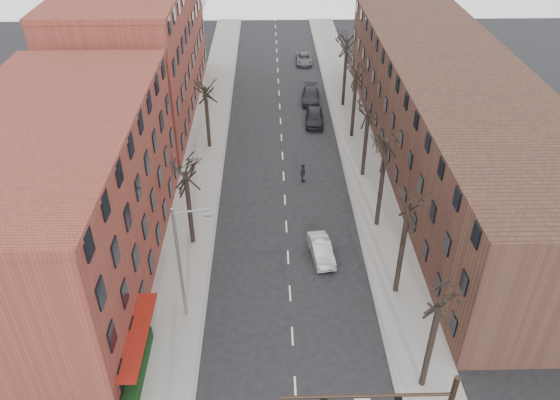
{
  "coord_description": "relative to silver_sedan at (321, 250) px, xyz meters",
  "views": [
    {
      "loc": [
        -1.39,
        -16.61,
        27.68
      ],
      "look_at": [
        -0.58,
        18.1,
        4.0
      ],
      "focal_mm": 35.0,
      "sensor_mm": 36.0,
      "label": 1
    }
  ],
  "objects": [
    {
      "name": "building_right",
      "position": [
        13.43,
        13.99,
        4.31
      ],
      "size": [
        12.0,
        50.0,
        10.0
      ],
      "primitive_type": "cube",
      "color": "#462E20",
      "rests_on": "ground"
    },
    {
      "name": "parked_car_mid",
      "position": [
        1.23,
        29.32,
        0.05
      ],
      "size": [
        2.43,
        5.25,
        1.49
      ],
      "primitive_type": "imported",
      "rotation": [
        0.0,
        0.0,
        -0.07
      ],
      "color": "black",
      "rests_on": "ground"
    },
    {
      "name": "pedestrian_crossing",
      "position": [
        -0.79,
        11.02,
        0.25
      ],
      "size": [
        0.66,
        1.17,
        1.87
      ],
      "primitive_type": "imported",
      "rotation": [
        0.0,
        0.0,
        1.37
      ],
      "color": "black",
      "rests_on": "ground"
    },
    {
      "name": "tree_right_d",
      "position": [
        5.03,
        11.99,
        -0.69
      ],
      "size": [
        5.2,
        5.2,
        10.0
      ],
      "primitive_type": null,
      "color": "black",
      "rests_on": "ground"
    },
    {
      "name": "streetlight",
      "position": [
        -9.6,
        -6.01,
        4.32
      ],
      "size": [
        2.45,
        0.22,
        9.03
      ],
      "color": "slate",
      "rests_on": "ground"
    },
    {
      "name": "tree_right_a",
      "position": [
        5.03,
        -12.01,
        -0.69
      ],
      "size": [
        5.2,
        5.2,
        10.0
      ],
      "primitive_type": null,
      "color": "black",
      "rests_on": "ground"
    },
    {
      "name": "tree_left_a",
      "position": [
        -10.17,
        1.99,
        -0.69
      ],
      "size": [
        5.2,
        5.2,
        9.5
      ],
      "primitive_type": null,
      "color": "black",
      "rests_on": "ground"
    },
    {
      "name": "hedge",
      "position": [
        -12.07,
        -11.01,
        -0.04
      ],
      "size": [
        0.8,
        6.0,
        1.0
      ],
      "primitive_type": "cube",
      "color": "black",
      "rests_on": "sidewalk_left"
    },
    {
      "name": "sidewalk_right",
      "position": [
        5.43,
        18.99,
        -0.62
      ],
      "size": [
        4.0,
        90.0,
        0.15
      ],
      "primitive_type": "cube",
      "color": "gray",
      "rests_on": "ground"
    },
    {
      "name": "parked_car_far",
      "position": [
        1.23,
        42.56,
        -0.03
      ],
      "size": [
        2.27,
        4.76,
        1.31
      ],
      "primitive_type": "imported",
      "rotation": [
        0.0,
        0.0,
        -0.02
      ],
      "color": "#505257",
      "rests_on": "ground"
    },
    {
      "name": "silver_sedan",
      "position": [
        0.0,
        0.0,
        0.0
      ],
      "size": [
        2.03,
        4.36,
        1.38
      ],
      "primitive_type": "imported",
      "rotation": [
        0.0,
        0.0,
        0.14
      ],
      "color": "#A7AAAE",
      "rests_on": "ground"
    },
    {
      "name": "tree_left_b",
      "position": [
        -10.17,
        17.99,
        -0.69
      ],
      "size": [
        5.2,
        5.2,
        9.5
      ],
      "primitive_type": null,
      "color": "black",
      "rests_on": "ground"
    },
    {
      "name": "building_left_near",
      "position": [
        -18.57,
        -1.01,
        5.31
      ],
      "size": [
        12.0,
        26.0,
        12.0
      ],
      "primitive_type": "cube",
      "color": "brown",
      "rests_on": "ground"
    },
    {
      "name": "awning_left",
      "position": [
        -11.97,
        -10.01,
        -0.69
      ],
      "size": [
        1.2,
        7.0,
        0.15
      ],
      "primitive_type": "cube",
      "color": "maroon",
      "rests_on": "ground"
    },
    {
      "name": "sidewalk_left",
      "position": [
        -10.57,
        18.99,
        -0.62
      ],
      "size": [
        4.0,
        90.0,
        0.15
      ],
      "primitive_type": "cube",
      "color": "gray",
      "rests_on": "ground"
    },
    {
      "name": "tree_right_f",
      "position": [
        5.03,
        27.99,
        -0.69
      ],
      "size": [
        5.2,
        5.2,
        11.6
      ],
      "primitive_type": null,
      "color": "black",
      "rests_on": "ground"
    },
    {
      "name": "tree_right_b",
      "position": [
        5.03,
        -4.01,
        -0.69
      ],
      "size": [
        5.2,
        5.2,
        10.8
      ],
      "primitive_type": null,
      "color": "black",
      "rests_on": "ground"
    },
    {
      "name": "tree_right_e",
      "position": [
        5.03,
        19.99,
        -0.69
      ],
      "size": [
        5.2,
        5.2,
        10.8
      ],
      "primitive_type": null,
      "color": "black",
      "rests_on": "ground"
    },
    {
      "name": "building_left_far",
      "position": [
        -18.57,
        27.99,
        6.31
      ],
      "size": [
        12.0,
        28.0,
        14.0
      ],
      "primitive_type": "cube",
      "color": "brown",
      "rests_on": "ground"
    },
    {
      "name": "parked_car_near",
      "position": [
        1.23,
        23.25,
        0.14
      ],
      "size": [
        2.29,
        5.0,
        1.66
      ],
      "primitive_type": "imported",
      "rotation": [
        0.0,
        0.0,
        -0.07
      ],
      "color": "black",
      "rests_on": "ground"
    },
    {
      "name": "tree_right_c",
      "position": [
        5.03,
        3.99,
        -0.69
      ],
      "size": [
        5.2,
        5.2,
        11.6
      ],
      "primitive_type": null,
      "color": "black",
      "rests_on": "ground"
    }
  ]
}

